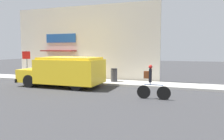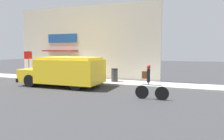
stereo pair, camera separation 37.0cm
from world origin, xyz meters
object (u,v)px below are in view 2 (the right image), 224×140
object	(u,v)px
school_bus	(65,71)
cyclist	(149,83)
trash_bin	(114,75)
stop_sign_post	(28,60)

from	to	relation	value
school_bus	cyclist	world-z (taller)	school_bus
school_bus	trash_bin	xyz separation A→B (m)	(2.60, 2.42, -0.41)
stop_sign_post	trash_bin	xyz separation A→B (m)	(7.19, 0.65, -1.01)
school_bus	trash_bin	bearing A→B (deg)	42.97
cyclist	trash_bin	world-z (taller)	cyclist
cyclist	school_bus	bearing A→B (deg)	162.99
trash_bin	cyclist	bearing A→B (deg)	-50.84
school_bus	stop_sign_post	world-z (taller)	stop_sign_post
school_bus	cyclist	bearing A→B (deg)	-16.15
cyclist	stop_sign_post	size ratio (longest dim) A/B	0.77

